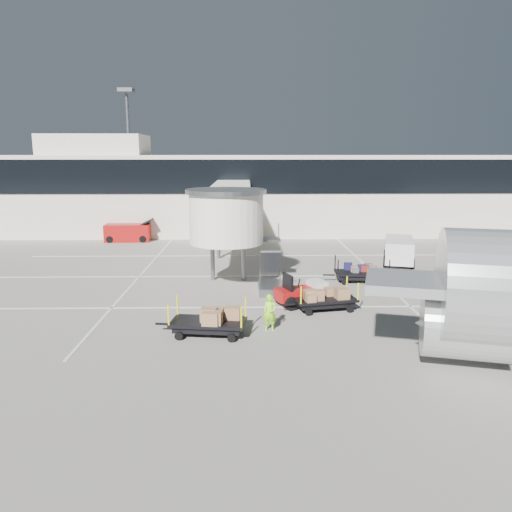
% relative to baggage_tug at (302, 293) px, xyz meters
% --- Properties ---
extents(ground, '(140.00, 140.00, 0.00)m').
position_rel_baggage_tug_xyz_m(ground, '(-0.20, -2.45, -0.65)').
color(ground, '#A69F94').
rests_on(ground, ground).
extents(lane_markings, '(40.00, 30.00, 0.02)m').
position_rel_baggage_tug_xyz_m(lane_markings, '(-0.87, 6.89, -0.64)').
color(lane_markings, silver).
rests_on(lane_markings, ground).
extents(terminal, '(64.00, 12.11, 15.20)m').
position_rel_baggage_tug_xyz_m(terminal, '(-0.55, 27.49, 3.46)').
color(terminal, '#EEE3CD').
rests_on(terminal, ground).
extents(jet_bridge, '(5.70, 20.40, 6.03)m').
position_rel_baggage_tug_xyz_m(jet_bridge, '(-4.17, 9.82, 3.64)').
color(jet_bridge, white).
rests_on(jet_bridge, ground).
extents(baggage_tug, '(2.98, 2.48, 1.77)m').
position_rel_baggage_tug_xyz_m(baggage_tug, '(0.00, 0.00, 0.00)').
color(baggage_tug, '#980E0D').
rests_on(baggage_tug, ground).
extents(suitcase_cart, '(4.14, 1.84, 1.61)m').
position_rel_baggage_tug_xyz_m(suitcase_cart, '(4.23, 4.92, -0.07)').
color(suitcase_cart, black).
rests_on(suitcase_cart, ground).
extents(box_cart_near, '(4.06, 2.25, 1.56)m').
position_rel_baggage_tug_xyz_m(box_cart_near, '(1.07, -0.99, -0.04)').
color(box_cart_near, black).
rests_on(box_cart_near, ground).
extents(box_cart_far, '(4.20, 2.07, 1.62)m').
position_rel_baggage_tug_xyz_m(box_cart_far, '(-4.71, -4.64, -0.06)').
color(box_cart_far, black).
rests_on(box_cart_far, ground).
extents(ground_worker, '(0.65, 0.45, 1.73)m').
position_rel_baggage_tug_xyz_m(ground_worker, '(-1.93, -4.05, 0.22)').
color(ground_worker, '#93FF1A').
rests_on(ground_worker, ground).
extents(minivan, '(3.24, 5.25, 1.86)m').
position_rel_baggage_tug_xyz_m(minivan, '(8.47, 10.60, 0.47)').
color(minivan, silver).
rests_on(minivan, ground).
extents(belt_loader, '(4.50, 1.94, 2.14)m').
position_rel_baggage_tug_xyz_m(belt_loader, '(-14.18, 20.63, 0.17)').
color(belt_loader, '#980E0D').
rests_on(belt_loader, ground).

